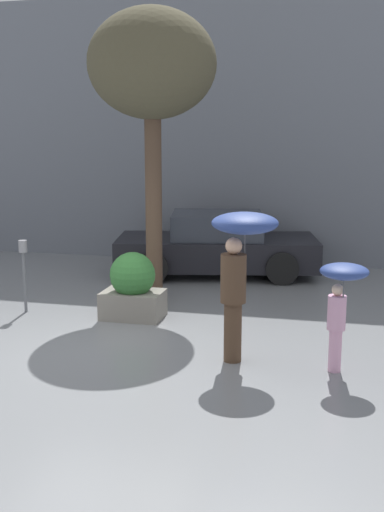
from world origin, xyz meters
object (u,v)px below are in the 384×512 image
at_px(planter_box, 133,287).
at_px(person_adult, 240,251).
at_px(parking_meter, 24,261).
at_px(person_child, 341,292).
at_px(street_tree, 152,68).
at_px(parked_car_near, 217,246).

relative_size(planter_box, person_adult, 0.55).
distance_m(planter_box, parking_meter, 1.91).
bearing_deg(person_child, street_tree, -174.65).
xyz_separation_m(planter_box, street_tree, (-0.03, 1.34, 3.55)).
relative_size(planter_box, parked_car_near, 0.25).
height_order(parked_car_near, street_tree, street_tree).
bearing_deg(person_adult, planter_box, 109.62).
bearing_deg(person_adult, parking_meter, 126.78).
height_order(person_child, street_tree, street_tree).
xyz_separation_m(person_child, parking_meter, (-5.16, 1.63, -0.17)).
height_order(planter_box, person_child, person_child).
bearing_deg(person_adult, person_child, -39.85).
bearing_deg(parked_car_near, person_child, -164.92).
distance_m(parked_car_near, parking_meter, 4.43).
distance_m(person_adult, street_tree, 4.38).
bearing_deg(person_adult, parked_car_near, 71.91).
bearing_deg(planter_box, parking_meter, -177.21).
distance_m(street_tree, parking_meter, 3.94).
bearing_deg(parking_meter, person_adult, -20.73).
distance_m(person_child, parked_car_near, 5.86).
bearing_deg(person_child, planter_box, -159.62).
bearing_deg(street_tree, parked_car_near, 71.28).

